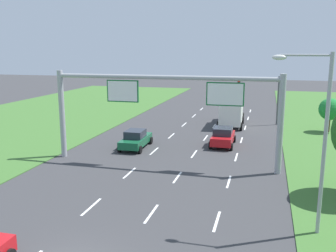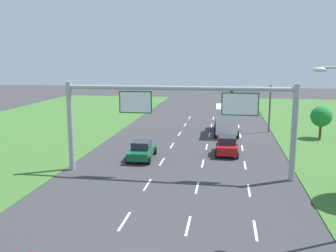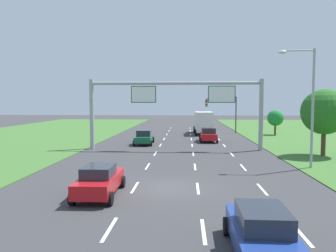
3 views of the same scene
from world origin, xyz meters
The scene contains 9 objects.
lane_dashes_inner_left centered at (-1.75, 12.00, 0.00)m, with size 0.14×62.40×0.01m.
lane_dashes_inner_right centered at (1.75, 12.00, 0.00)m, with size 0.14×62.40×0.01m.
lane_dashes_slip centered at (5.25, 12.00, 0.00)m, with size 0.14×62.40×0.01m.
car_lead_silver centered at (3.74, 21.45, 0.84)m, with size 2.06×4.14×1.69m.
car_far_ahead centered at (-3.65, 18.65, 0.79)m, with size 2.18×4.53×1.62m.
box_truck centered at (3.60, 31.19, 1.77)m, with size 2.81×7.51×3.31m.
sign_gantry centered at (0.16, 14.60, 4.86)m, with size 17.24×0.44×7.00m.
traffic_light_mast centered at (6.73, 32.67, 3.87)m, with size 4.76×0.49×5.60m.
roadside_tree_far centered at (13.84, 29.80, 2.46)m, with size 2.28×2.28×3.62m.
Camera 2 is at (3.58, -12.54, 8.82)m, focal length 40.00 mm.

